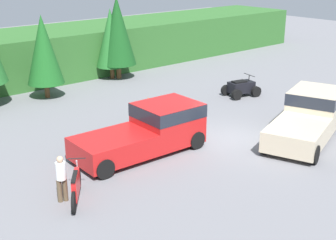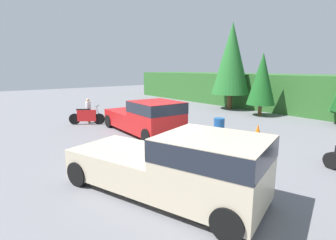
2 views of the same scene
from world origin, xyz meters
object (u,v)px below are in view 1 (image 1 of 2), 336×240
Objects in this scene: pickup_truck_second at (310,114)px; rider_person at (61,177)px; pickup_truck_red at (151,128)px; steel_barrel at (148,111)px; traffic_cone at (148,102)px; dirt_bike at (76,187)px; quad_atv at (241,88)px.

pickup_truck_second is 3.81× the size of rider_person.
rider_person is at bearing -161.68° from pickup_truck_red.
pickup_truck_second is at bearing -24.01° from pickup_truck_red.
traffic_cone is at bearing 50.63° from steel_barrel.
pickup_truck_second is (6.56, -3.26, 0.00)m from pickup_truck_red.
dirt_bike is (-4.52, -1.66, -0.48)m from pickup_truck_red.
pickup_truck_red is at bearing 134.76° from pickup_truck_second.
steel_barrel is at bearing -41.62° from rider_person.
dirt_bike is at bearing -157.48° from pickup_truck_red.
dirt_bike is at bearing -109.52° from rider_person.
quad_atv reaches higher than steel_barrel.
pickup_truck_red is at bearing -57.81° from rider_person.
traffic_cone is at bearing 90.85° from pickup_truck_second.
traffic_cone is at bearing 54.76° from pickup_truck_red.
dirt_bike is 3.45× the size of traffic_cone.
pickup_truck_second is 11.21m from dirt_bike.
dirt_bike is 0.59m from rider_person.
steel_barrel is (-6.69, 0.30, -0.04)m from quad_atv.
pickup_truck_red reaches higher than traffic_cone.
pickup_truck_red reaches higher than quad_atv.
pickup_truck_red is 2.54× the size of quad_atv.
steel_barrel is (-1.34, -1.64, 0.19)m from traffic_cone.
traffic_cone is (8.57, 6.17, -0.63)m from rider_person.
quad_atv is at bearing -19.95° from traffic_cone.
dirt_bike reaches higher than steel_barrel.
steel_barrel is (7.23, 4.54, -0.44)m from rider_person.
pickup_truck_second reaches higher than steel_barrel.
pickup_truck_second is at bearing -62.12° from dirt_bike.
traffic_cone is (-5.34, 1.94, -0.22)m from quad_atv.
pickup_truck_red is at bearing -127.65° from traffic_cone.
pickup_truck_second reaches higher than dirt_bike.
pickup_truck_red is 7.33m from pickup_truck_second.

